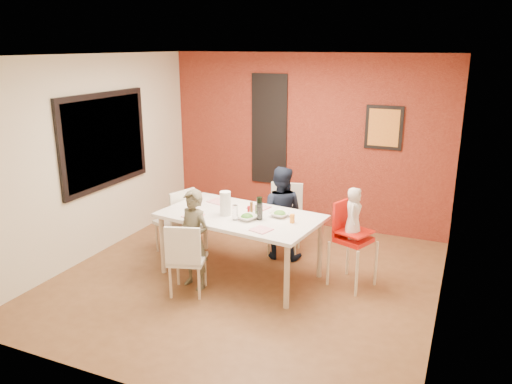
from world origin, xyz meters
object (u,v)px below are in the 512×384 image
at_px(wine_bottle, 259,208).
at_px(high_chair, 350,236).
at_px(chair_near, 186,256).
at_px(child_far, 280,213).
at_px(child_near, 194,240).
at_px(dining_table, 240,220).
at_px(chair_left, 178,218).
at_px(paper_towel_roll, 225,203).
at_px(toddler, 353,213).
at_px(chair_far, 285,214).

bearing_deg(wine_bottle, high_chair, 17.68).
distance_m(chair_near, child_far, 1.59).
relative_size(chair_near, child_near, 0.73).
height_order(dining_table, chair_left, chair_left).
distance_m(chair_left, wine_bottle, 1.46).
distance_m(chair_left, high_chair, 2.40).
bearing_deg(child_far, paper_towel_roll, 56.03).
relative_size(chair_left, wine_bottle, 3.52).
distance_m(high_chair, child_far, 1.14).
distance_m(chair_near, child_near, 0.26).
distance_m(dining_table, toddler, 1.37).
bearing_deg(chair_near, high_chair, -165.00).
distance_m(chair_far, chair_left, 1.49).
bearing_deg(dining_table, child_far, 70.95).
height_order(chair_left, child_near, child_near).
relative_size(chair_near, wine_bottle, 3.33).
relative_size(child_near, wine_bottle, 4.58).
distance_m(chair_far, high_chair, 1.27).
height_order(chair_far, paper_towel_roll, paper_towel_roll).
height_order(child_near, wine_bottle, child_near).
bearing_deg(high_chair, chair_far, 79.27).
relative_size(dining_table, wine_bottle, 7.78).
bearing_deg(paper_towel_roll, chair_far, 69.57).
bearing_deg(chair_near, dining_table, -132.17).
height_order(chair_far, child_far, child_far).
bearing_deg(chair_near, paper_towel_roll, -123.05).
distance_m(dining_table, high_chair, 1.34).
bearing_deg(child_far, chair_far, -93.32).
bearing_deg(dining_table, toddler, 11.87).
relative_size(chair_near, high_chair, 0.84).
xyz_separation_m(dining_table, paper_towel_roll, (-0.16, -0.09, 0.22)).
bearing_deg(chair_left, dining_table, 93.13).
relative_size(child_far, toddler, 2.08).
bearing_deg(toddler, dining_table, 96.59).
relative_size(dining_table, chair_near, 2.33).
height_order(child_far, wine_bottle, child_far).
xyz_separation_m(child_near, child_far, (0.62, 1.23, 0.03)).
relative_size(chair_near, paper_towel_roll, 2.96).
distance_m(chair_near, chair_left, 1.27).
bearing_deg(chair_far, wine_bottle, -99.13).
bearing_deg(child_near, dining_table, 67.94).
distance_m(child_near, child_far, 1.38).
bearing_deg(toddler, child_near, 109.55).
height_order(high_chair, paper_towel_roll, paper_towel_roll).
bearing_deg(high_chair, paper_towel_roll, 126.10).
height_order(dining_table, paper_towel_roll, paper_towel_roll).
bearing_deg(chair_left, wine_bottle, 94.60).
bearing_deg(toddler, child_far, 62.30).
bearing_deg(chair_far, toddler, -43.29).
xyz_separation_m(dining_table, child_near, (-0.37, -0.51, -0.13)).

